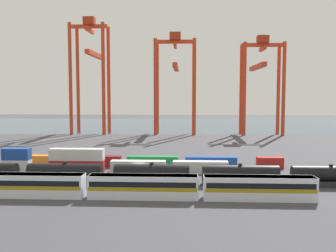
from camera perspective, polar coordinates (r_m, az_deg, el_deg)
name	(u,v)px	position (r m, az deg, el deg)	size (l,w,h in m)	color
ground_plane	(154,149)	(122.22, -2.08, -3.39)	(420.00, 420.00, 0.00)	#424247
harbour_water	(169,125)	(219.39, 0.10, 0.19)	(400.00, 110.00, 0.01)	#384C60
passenger_train	(143,186)	(63.94, -3.73, -8.88)	(56.15, 3.14, 3.90)	silver
freight_tank_row	(152,174)	(73.48, -2.45, -7.22)	(81.60, 2.79, 4.25)	#232326
shipping_container_0	(17,165)	(92.69, -21.68, -5.49)	(6.04, 2.44, 2.60)	silver
shipping_container_1	(17,154)	(92.28, -21.72, -3.90)	(6.04, 2.44, 2.60)	#1C4299
shipping_container_2	(77,166)	(87.92, -13.45, -5.83)	(12.10, 2.44, 2.60)	#AD211C
shipping_container_3	(77,154)	(87.49, -13.48, -4.15)	(12.10, 2.44, 2.60)	silver
shipping_container_4	(138,166)	(85.13, -4.48, -6.06)	(12.10, 2.44, 2.60)	silver
shipping_container_5	(200,167)	(84.51, 4.86, -6.14)	(12.10, 2.44, 2.60)	silver
shipping_container_6	(39,161)	(97.38, -18.71, -4.93)	(6.04, 2.44, 2.60)	orange
shipping_container_7	(96,161)	(93.24, -10.78, -5.18)	(12.10, 2.44, 2.60)	maroon
shipping_container_8	(153,162)	(91.01, -2.29, -5.35)	(12.10, 2.44, 2.60)	#197538
shipping_container_9	(211,162)	(90.84, 6.43, -5.39)	(12.10, 2.44, 2.60)	#1C4299
shipping_container_10	(270,163)	(92.74, 14.99, -5.31)	(6.04, 2.44, 2.60)	#AD211C
gantry_crane_west	(91,65)	(174.92, -11.43, 8.88)	(15.83, 33.59, 50.95)	red
gantry_crane_central	(175,74)	(169.86, 1.10, 7.81)	(18.09, 34.13, 44.12)	red
gantry_crane_east	(261,75)	(172.87, 13.74, 7.40)	(17.96, 33.67, 42.47)	red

